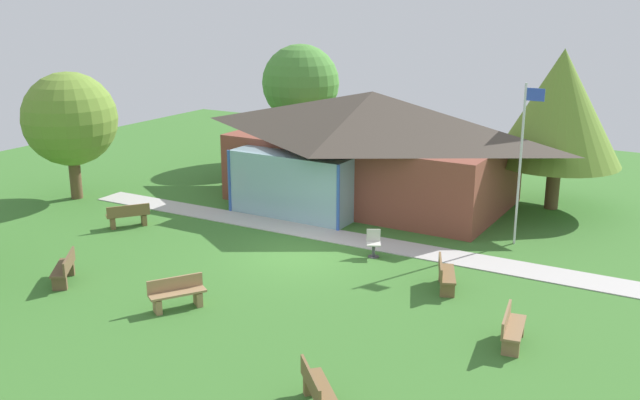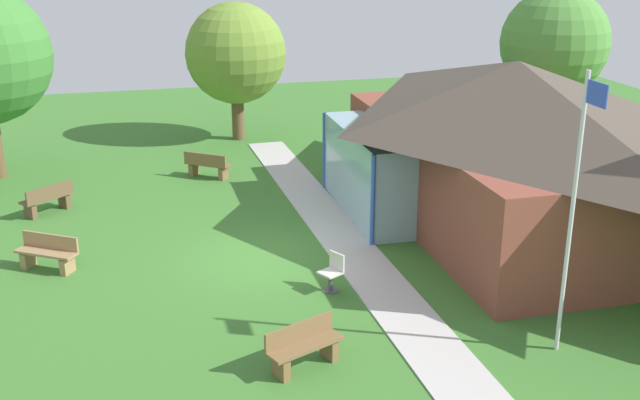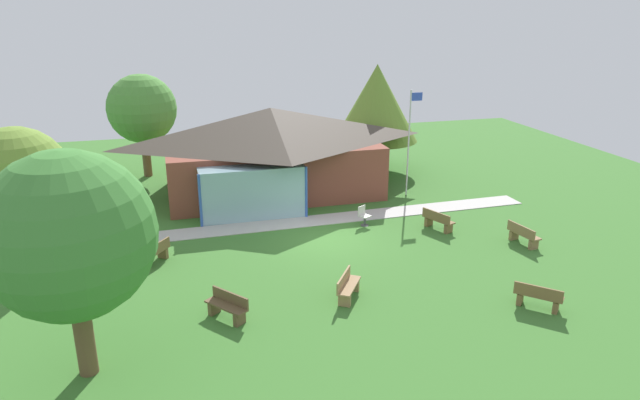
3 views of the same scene
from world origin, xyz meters
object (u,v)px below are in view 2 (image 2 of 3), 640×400
at_px(pavilion, 506,140).
at_px(tree_west_hedge, 236,54).
at_px(patio_chair_lawn_spare, 332,273).
at_px(bench_mid_left, 207,166).
at_px(bench_mid_right, 304,347).
at_px(flagpole, 574,204).
at_px(bench_front_center, 48,253).
at_px(tree_behind_pavilion_left, 554,44).
at_px(bench_front_left, 48,200).

xyz_separation_m(pavilion, tree_west_hedge, (-10.42, -5.67, 0.97)).
distance_m(pavilion, tree_west_hedge, 11.90).
bearing_deg(patio_chair_lawn_spare, bench_mid_left, -17.82).
height_order(pavilion, bench_mid_right, pavilion).
height_order(patio_chair_lawn_spare, tree_west_hedge, tree_west_hedge).
height_order(pavilion, flagpole, flagpole).
distance_m(flagpole, patio_chair_lawn_spare, 5.60).
xyz_separation_m(bench_front_center, tree_behind_pavilion_left, (-6.53, 16.75, 3.41)).
distance_m(bench_front_left, tree_behind_pavilion_left, 17.55).
bearing_deg(tree_west_hedge, bench_front_left, -43.62).
xyz_separation_m(pavilion, bench_mid_left, (-5.85, -7.38, -1.88)).
height_order(flagpole, patio_chair_lawn_spare, flagpole).
bearing_deg(bench_front_left, tree_west_hedge, 8.19).
bearing_deg(bench_front_center, bench_mid_left, -92.73).
bearing_deg(tree_behind_pavilion_left, bench_mid_right, -44.30).
bearing_deg(bench_mid_right, patio_chair_lawn_spare, -137.92).
height_order(patio_chair_lawn_spare, tree_behind_pavilion_left, tree_behind_pavilion_left).
height_order(tree_west_hedge, tree_behind_pavilion_left, tree_behind_pavilion_left).
relative_size(pavilion, flagpole, 2.15).
bearing_deg(bench_mid_right, flagpole, 149.13).
height_order(bench_front_left, tree_west_hedge, tree_west_hedge).
height_order(bench_front_center, patio_chair_lawn_spare, patio_chair_lawn_spare).
xyz_separation_m(flagpole, bench_mid_left, (-12.47, -5.23, -2.56)).
bearing_deg(bench_front_left, patio_chair_lawn_spare, -84.35).
bearing_deg(patio_chair_lawn_spare, bench_front_left, 14.94).
bearing_deg(flagpole, bench_mid_left, -157.25).
height_order(pavilion, bench_front_left, pavilion).
distance_m(pavilion, bench_front_left, 12.78).
xyz_separation_m(pavilion, bench_front_left, (-3.67, -12.10, -1.88)).
bearing_deg(patio_chair_lawn_spare, tree_west_hedge, -28.75).
bearing_deg(flagpole, tree_behind_pavilion_left, 151.14).
xyz_separation_m(flagpole, tree_west_hedge, (-17.04, -3.52, 0.28)).
bearing_deg(tree_behind_pavilion_left, bench_front_left, -81.51).
bearing_deg(bench_mid_left, pavilion, -1.77).
height_order(bench_front_center, tree_behind_pavilion_left, tree_behind_pavilion_left).
distance_m(bench_front_left, bench_front_center, 4.00).
relative_size(bench_mid_left, tree_behind_pavilion_left, 0.26).
bearing_deg(bench_front_center, pavilion, -145.41).
xyz_separation_m(bench_front_center, patio_chair_lawn_spare, (2.74, 6.19, 0.01)).
xyz_separation_m(bench_mid_left, bench_mid_right, (11.82, 0.40, 0.00)).
distance_m(patio_chair_lawn_spare, tree_west_hedge, 13.78).
distance_m(tree_west_hedge, tree_behind_pavilion_left, 11.41).
relative_size(bench_mid_left, bench_front_center, 0.98).
xyz_separation_m(flagpole, bench_mid_right, (-0.65, -4.82, -2.56)).
distance_m(flagpole, bench_mid_left, 13.76).
bearing_deg(pavilion, flagpole, -17.97).
relative_size(pavilion, tree_west_hedge, 2.24).
bearing_deg(tree_behind_pavilion_left, tree_west_hedge, -111.66).
height_order(flagpole, bench_front_left, flagpole).
bearing_deg(pavilion, bench_front_center, -88.45).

